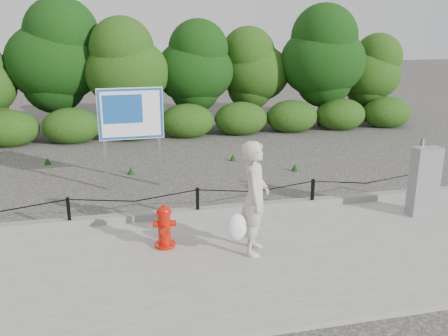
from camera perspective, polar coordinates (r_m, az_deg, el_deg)
The scene contains 9 objects.
ground at distance 9.78m, azimuth -3.16°, elevation -6.18°, with size 90.00×90.00×0.00m, color #2D2B28.
sidewalk at distance 7.98m, azimuth -0.62°, elevation -11.31°, with size 14.00×4.00×0.08m, color gray.
curb at distance 9.77m, azimuth -3.23°, elevation -5.26°, with size 14.00×0.22×0.14m, color slate.
chain_barrier at distance 9.61m, azimuth -3.21°, elevation -3.67°, with size 10.06×0.06×0.60m.
treeline at distance 18.03m, azimuth -6.61°, elevation 12.22°, with size 19.90×3.78×4.73m.
fire_hydrant at distance 8.34m, azimuth -7.18°, elevation -7.02°, with size 0.41×0.43×0.79m.
pedestrian at distance 7.88m, azimuth 3.60°, elevation -3.86°, with size 0.87×0.83×1.95m.
utility_cabinet at distance 10.40m, azimuth 22.92°, elevation -1.48°, with size 0.54×0.39×1.56m.
advertising_sign at distance 11.44m, azimuth -11.15°, elevation 5.88°, with size 1.53×0.16×2.44m.
Camera 1 is at (-1.51, -8.90, 3.75)m, focal length 38.00 mm.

